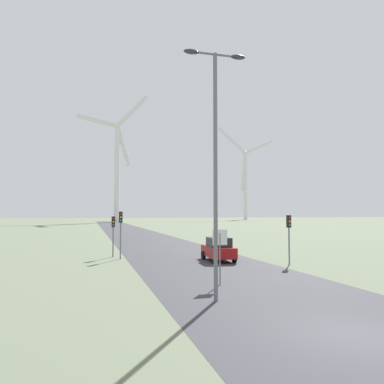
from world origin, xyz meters
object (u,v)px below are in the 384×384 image
at_px(traffic_light_post_mid_left, 121,224).
at_px(wind_turbine_left, 117,162).
at_px(streetlamp, 215,145).
at_px(traffic_light_post_near_left, 113,227).
at_px(wind_turbine_center, 245,177).
at_px(stop_sign_near, 220,246).
at_px(car_approaching, 218,249).
at_px(traffic_light_post_near_right, 289,228).

distance_m(traffic_light_post_mid_left, wind_turbine_left, 130.17).
distance_m(streetlamp, traffic_light_post_mid_left, 16.47).
height_order(traffic_light_post_near_left, wind_turbine_left, wind_turbine_left).
relative_size(traffic_light_post_near_left, wind_turbine_center, 0.06).
distance_m(stop_sign_near, traffic_light_post_near_left, 14.79).
distance_m(traffic_light_post_mid_left, wind_turbine_center, 194.10).
bearing_deg(stop_sign_near, traffic_light_post_near_left, 108.16).
bearing_deg(streetlamp, wind_turbine_left, 87.74).
bearing_deg(car_approaching, traffic_light_post_near_left, 148.56).
distance_m(stop_sign_near, traffic_light_post_mid_left, 13.15).
height_order(stop_sign_near, wind_turbine_center, wind_turbine_center).
xyz_separation_m(traffic_light_post_near_left, car_approaching, (7.79, -4.76, -1.62)).
distance_m(car_approaching, wind_turbine_left, 133.37).
bearing_deg(traffic_light_post_mid_left, stop_sign_near, -71.73).
height_order(stop_sign_near, traffic_light_post_near_right, traffic_light_post_near_right).
relative_size(traffic_light_post_mid_left, wind_turbine_left, 0.07).
bearing_deg(wind_turbine_left, wind_turbine_center, 29.92).
height_order(streetlamp, traffic_light_post_near_left, streetlamp).
relative_size(stop_sign_near, traffic_light_post_near_left, 0.83).
bearing_deg(traffic_light_post_near_right, wind_turbine_center, 67.45).
relative_size(stop_sign_near, traffic_light_post_near_right, 0.80).
xyz_separation_m(traffic_light_post_mid_left, car_approaching, (7.29, -3.18, -1.91)).
height_order(traffic_light_post_near_right, wind_turbine_left, wind_turbine_left).
xyz_separation_m(streetlamp, wind_turbine_left, (5.68, 143.72, 18.62)).
relative_size(traffic_light_post_near_right, traffic_light_post_mid_left, 0.93).
distance_m(streetlamp, stop_sign_near, 5.87).
height_order(stop_sign_near, car_approaching, stop_sign_near).
bearing_deg(traffic_light_post_near_left, car_approaching, -31.44).
height_order(traffic_light_post_near_left, traffic_light_post_mid_left, traffic_light_post_mid_left).
height_order(streetlamp, traffic_light_post_near_right, streetlamp).
bearing_deg(traffic_light_post_near_left, wind_turbine_center, 63.18).
xyz_separation_m(streetlamp, traffic_light_post_near_right, (8.86, 9.34, -4.02)).
xyz_separation_m(car_approaching, wind_turbine_center, (78.65, 175.74, 24.45)).
bearing_deg(wind_turbine_center, streetlamp, -113.83).
xyz_separation_m(traffic_light_post_mid_left, wind_turbine_left, (8.43, 127.95, 22.44)).
distance_m(car_approaching, wind_turbine_center, 194.08).
bearing_deg(traffic_light_post_near_right, streetlamp, -133.47).
xyz_separation_m(car_approaching, wind_turbine_left, (1.14, 131.12, 24.35)).
bearing_deg(stop_sign_near, traffic_light_post_near_right, 38.82).
relative_size(traffic_light_post_mid_left, wind_turbine_center, 0.07).
xyz_separation_m(traffic_light_post_near_left, wind_turbine_left, (8.92, 126.36, 22.73)).
relative_size(streetlamp, stop_sign_near, 3.77).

